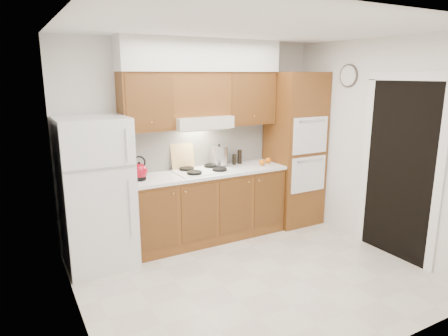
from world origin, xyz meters
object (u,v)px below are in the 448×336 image
object	(u,v)px
fridge	(96,193)
stock_pot	(219,156)
kettle	(139,171)
oven_cabinet	(294,149)

from	to	relation	value
fridge	stock_pot	world-z (taller)	fridge
fridge	kettle	world-z (taller)	fridge
fridge	oven_cabinet	size ratio (longest dim) A/B	0.78
oven_cabinet	stock_pot	world-z (taller)	oven_cabinet
oven_cabinet	fridge	bearing A→B (deg)	-179.30
fridge	oven_cabinet	distance (m)	2.86
fridge	kettle	distance (m)	0.55
stock_pot	kettle	bearing A→B (deg)	-171.37
kettle	oven_cabinet	bearing A→B (deg)	8.19
fridge	kettle	bearing A→B (deg)	2.62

